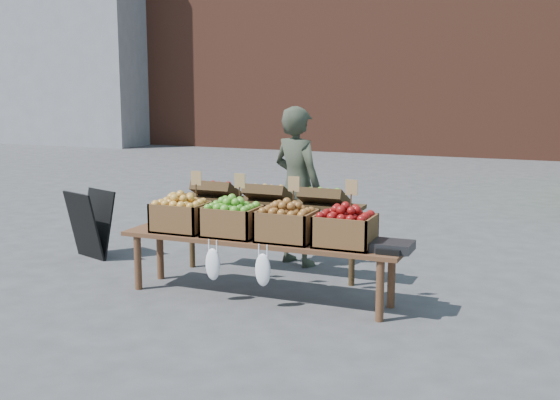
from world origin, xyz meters
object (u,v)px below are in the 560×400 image
at_px(weighing_scale, 393,246).
at_px(crate_green_apples, 345,231).
at_px(crate_russet_pears, 232,221).
at_px(vendor, 297,186).
at_px(crate_red_apples, 287,226).
at_px(chalkboard_sign, 91,224).
at_px(crate_golden_apples, 181,217).
at_px(back_table, 268,227).
at_px(display_bench, 259,268).

bearing_deg(weighing_scale, crate_green_apples, 180.00).
height_order(crate_russet_pears, weighing_scale, crate_russet_pears).
bearing_deg(vendor, weighing_scale, 159.59).
height_order(vendor, crate_red_apples, vendor).
bearing_deg(chalkboard_sign, crate_golden_apples, -2.45).
bearing_deg(crate_red_apples, vendor, 107.25).
bearing_deg(back_table, vendor, 80.35).
height_order(vendor, crate_russet_pears, vendor).
bearing_deg(crate_red_apples, display_bench, 180.00).
height_order(crate_green_apples, weighing_scale, crate_green_apples).
distance_m(crate_golden_apples, crate_red_apples, 1.10).
relative_size(crate_golden_apples, crate_green_apples, 1.00).
relative_size(crate_green_apples, weighing_scale, 1.47).
height_order(vendor, back_table, vendor).
bearing_deg(crate_golden_apples, chalkboard_sign, 157.73).
height_order(back_table, crate_russet_pears, back_table).
relative_size(chalkboard_sign, display_bench, 0.29).
bearing_deg(chalkboard_sign, crate_red_apples, 6.25).
bearing_deg(chalkboard_sign, weighing_scale, 9.79).
bearing_deg(display_bench, weighing_scale, 0.00).
xyz_separation_m(vendor, crate_red_apples, (0.40, -1.29, -0.16)).
height_order(vendor, crate_green_apples, vendor).
bearing_deg(crate_golden_apples, vendor, 61.63).
relative_size(crate_red_apples, crate_green_apples, 1.00).
bearing_deg(crate_green_apples, back_table, 145.54).
bearing_deg(vendor, crate_golden_apples, 84.43).
bearing_deg(crate_russet_pears, vendor, 83.45).
distance_m(chalkboard_sign, weighing_scale, 3.72).
bearing_deg(vendor, crate_russet_pears, 106.26).
height_order(display_bench, crate_golden_apples, crate_golden_apples).
relative_size(chalkboard_sign, crate_golden_apples, 1.57).
bearing_deg(back_table, display_bench, -72.72).
height_order(display_bench, weighing_scale, weighing_scale).
relative_size(back_table, crate_golden_apples, 4.20).
relative_size(back_table, crate_green_apples, 4.20).
xyz_separation_m(crate_golden_apples, weighing_scale, (2.07, 0.00, -0.10)).
bearing_deg(crate_red_apples, crate_green_apples, 0.00).
height_order(crate_red_apples, crate_green_apples, same).
relative_size(crate_golden_apples, weighing_scale, 1.47).
height_order(back_table, crate_golden_apples, back_table).
height_order(crate_golden_apples, crate_green_apples, same).
bearing_deg(chalkboard_sign, back_table, 21.75).
bearing_deg(weighing_scale, back_table, 153.97).
xyz_separation_m(chalkboard_sign, weighing_scale, (3.65, -0.65, 0.22)).
xyz_separation_m(vendor, display_bench, (0.13, -1.29, -0.58)).
xyz_separation_m(display_bench, crate_russet_pears, (-0.27, 0.00, 0.42)).
bearing_deg(crate_red_apples, crate_golden_apples, 180.00).
bearing_deg(display_bench, vendor, 95.59).
height_order(chalkboard_sign, crate_golden_apples, crate_golden_apples).
distance_m(vendor, weighing_scale, 1.91).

